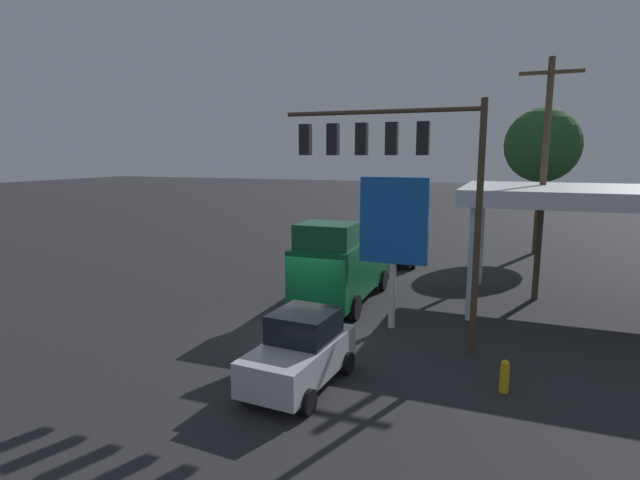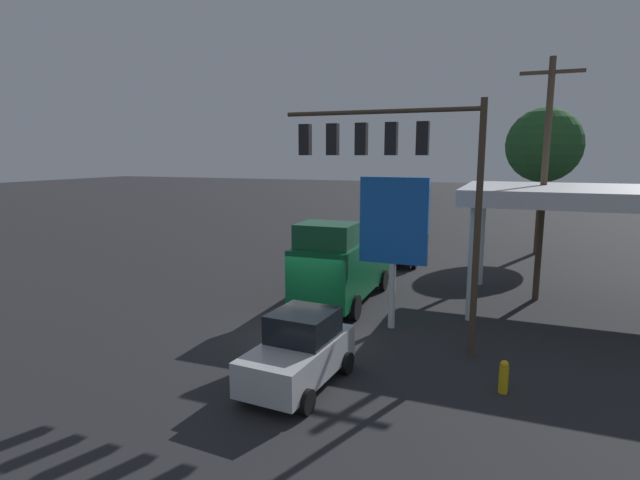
# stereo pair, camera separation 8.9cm
# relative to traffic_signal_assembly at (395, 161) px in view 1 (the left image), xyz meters

# --- Properties ---
(ground_plane) EXTENTS (200.00, 200.00, 0.00)m
(ground_plane) POSITION_rel_traffic_signal_assembly_xyz_m (3.11, 0.44, -5.90)
(ground_plane) COLOR #262628
(traffic_signal_assembly) EXTENTS (6.24, 0.43, 7.70)m
(traffic_signal_assembly) POSITION_rel_traffic_signal_assembly_xyz_m (0.00, 0.00, 0.00)
(traffic_signal_assembly) COLOR #473828
(traffic_signal_assembly) RESTS_ON ground
(utility_pole) EXTENTS (2.40, 0.26, 9.92)m
(utility_pole) POSITION_rel_traffic_signal_assembly_xyz_m (-4.55, -7.19, -0.65)
(utility_pole) COLOR #473828
(utility_pole) RESTS_ON ground
(gas_station_canopy) EXTENTS (11.83, 6.83, 4.87)m
(gas_station_canopy) POSITION_rel_traffic_signal_assembly_xyz_m (-7.47, -6.17, -1.38)
(gas_station_canopy) COLOR silver
(gas_station_canopy) RESTS_ON ground
(price_sign) EXTENTS (2.38, 0.27, 5.34)m
(price_sign) POSITION_rel_traffic_signal_assembly_xyz_m (0.34, -1.49, -2.22)
(price_sign) COLOR silver
(price_sign) RESTS_ON ground
(delivery_truck) EXTENTS (2.64, 6.83, 3.58)m
(delivery_truck) POSITION_rel_traffic_signal_assembly_xyz_m (2.98, -3.80, -4.20)
(delivery_truck) COLOR #0C592D
(delivery_truck) RESTS_ON ground
(pickup_parked) EXTENTS (2.51, 5.31, 2.40)m
(pickup_parked) POSITION_rel_traffic_signal_assembly_xyz_m (2.51, -12.57, -4.79)
(pickup_parked) COLOR silver
(pickup_parked) RESTS_ON ground
(hatchback_crossing) EXTENTS (2.17, 3.91, 1.97)m
(hatchback_crossing) POSITION_rel_traffic_signal_assembly_xyz_m (1.56, 3.82, -4.95)
(hatchback_crossing) COLOR silver
(hatchback_crossing) RESTS_ON ground
(street_tree) EXTENTS (4.49, 4.49, 8.92)m
(street_tree) POSITION_rel_traffic_signal_assembly_xyz_m (-4.89, -18.29, 0.75)
(street_tree) COLOR #4C331E
(street_tree) RESTS_ON ground
(fire_hydrant) EXTENTS (0.24, 0.24, 0.88)m
(fire_hydrant) POSITION_rel_traffic_signal_assembly_xyz_m (-3.54, 2.30, -5.46)
(fire_hydrant) COLOR gold
(fire_hydrant) RESTS_ON ground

